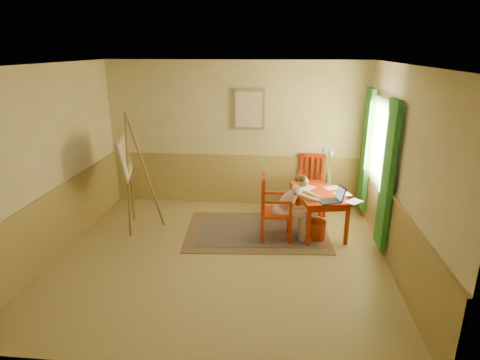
# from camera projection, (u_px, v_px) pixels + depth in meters

# --- Properties ---
(room) EXTENTS (5.04, 4.54, 2.84)m
(room) POSITION_uv_depth(u_px,v_px,m) (218.00, 168.00, 5.58)
(room) COLOR tan
(room) RESTS_ON ground
(wainscot) EXTENTS (5.00, 4.50, 1.00)m
(wainscot) POSITION_uv_depth(u_px,v_px,m) (227.00, 206.00, 6.61)
(wainscot) COLOR tan
(wainscot) RESTS_ON room
(window) EXTENTS (0.12, 2.01, 2.20)m
(window) POSITION_uv_depth(u_px,v_px,m) (377.00, 156.00, 6.40)
(window) COLOR white
(window) RESTS_ON room
(wall_portrait) EXTENTS (0.60, 0.05, 0.76)m
(wall_portrait) POSITION_uv_depth(u_px,v_px,m) (249.00, 110.00, 7.47)
(wall_portrait) COLOR #8D7D50
(wall_portrait) RESTS_ON room
(rug) EXTENTS (2.52, 1.78, 0.02)m
(rug) POSITION_uv_depth(u_px,v_px,m) (257.00, 231.00, 6.83)
(rug) COLOR #8C7251
(rug) RESTS_ON room
(table) EXTENTS (0.96, 1.33, 0.72)m
(table) POSITION_uv_depth(u_px,v_px,m) (318.00, 196.00, 6.67)
(table) COLOR #BC2A05
(table) RESTS_ON room
(chair_left) EXTENTS (0.52, 0.50, 1.08)m
(chair_left) POSITION_uv_depth(u_px,v_px,m) (273.00, 208.00, 6.43)
(chair_left) COLOR #BC2A05
(chair_left) RESTS_ON room
(chair_back) EXTENTS (0.54, 0.56, 1.09)m
(chair_back) POSITION_uv_depth(u_px,v_px,m) (311.00, 183.00, 7.59)
(chair_back) COLOR #BC2A05
(chair_back) RESTS_ON room
(figure) EXTENTS (0.83, 0.36, 1.12)m
(figure) POSITION_uv_depth(u_px,v_px,m) (292.00, 204.00, 6.38)
(figure) COLOR #D9B390
(figure) RESTS_ON room
(laptop) EXTENTS (0.44, 0.35, 0.24)m
(laptop) POSITION_uv_depth(u_px,v_px,m) (333.00, 198.00, 6.21)
(laptop) COLOR #1E2338
(laptop) RESTS_ON table
(papers) EXTENTS (1.00, 0.91, 0.00)m
(papers) POSITION_uv_depth(u_px,v_px,m) (334.00, 193.00, 6.59)
(papers) COLOR white
(papers) RESTS_ON table
(vase) EXTENTS (0.22, 0.32, 0.61)m
(vase) POSITION_uv_depth(u_px,v_px,m) (329.00, 167.00, 7.00)
(vase) COLOR #3F724C
(vase) RESTS_ON table
(wastebasket) EXTENTS (0.36, 0.36, 0.32)m
(wastebasket) POSITION_uv_depth(u_px,v_px,m) (316.00, 230.00, 6.53)
(wastebasket) COLOR #B13611
(wastebasket) RESTS_ON room
(easel) EXTENTS (0.77, 0.91, 2.03)m
(easel) POSITION_uv_depth(u_px,v_px,m) (127.00, 161.00, 6.63)
(easel) COLOR olive
(easel) RESTS_ON room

